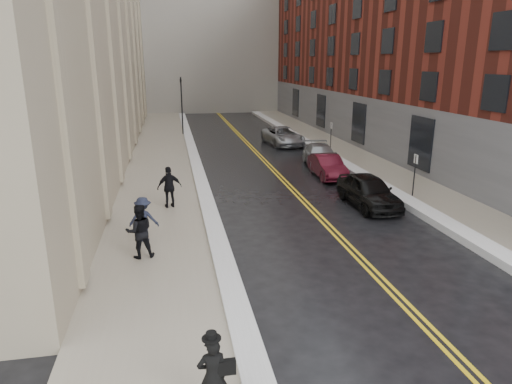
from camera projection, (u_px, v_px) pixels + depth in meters
name	position (u px, v px, depth m)	size (l,w,h in m)	color
ground	(305.00, 289.00, 13.65)	(160.00, 160.00, 0.00)	black
sidewalk_left	(160.00, 171.00, 27.93)	(4.00, 64.00, 0.15)	gray
sidewalk_right	(366.00, 162.00, 30.34)	(3.00, 64.00, 0.15)	gray
lane_stripe_a	(269.00, 167.00, 29.18)	(0.12, 64.00, 0.01)	gold
lane_stripe_b	(273.00, 167.00, 29.22)	(0.12, 64.00, 0.01)	gold
snow_ridge_left	(197.00, 168.00, 28.33)	(0.70, 60.80, 0.26)	white
snow_ridge_right	(340.00, 162.00, 29.99)	(0.85, 60.80, 0.30)	white
building_right	(438.00, 29.00, 35.98)	(14.00, 50.00, 18.00)	maroon
traffic_signal	(182.00, 101.00, 40.66)	(0.18, 0.15, 5.20)	black
parking_sign_near	(415.00, 172.00, 22.23)	(0.06, 0.35, 2.23)	black
parking_sign_far	(331.00, 134.00, 33.56)	(0.06, 0.35, 2.23)	black
car_black	(369.00, 191.00, 21.19)	(1.77, 4.40, 1.50)	black
car_maroon	(328.00, 166.00, 26.59)	(1.39, 3.98, 1.31)	#470C19
car_silver_near	(320.00, 156.00, 29.39)	(1.92, 4.72, 1.37)	#929598
car_silver_far	(283.00, 136.00, 36.87)	(2.38, 5.15, 1.43)	#9C9FA4
pedestrian_main	(213.00, 376.00, 8.47)	(0.58, 0.38, 1.59)	black
pedestrian_a	(139.00, 231.00, 15.26)	(0.91, 0.71, 1.87)	black
pedestrian_b	(144.00, 219.00, 16.72)	(1.08, 0.62, 1.67)	#1B1F32
pedestrian_c	(169.00, 187.00, 20.56)	(1.10, 0.46, 1.88)	black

